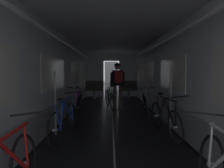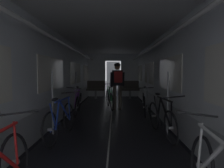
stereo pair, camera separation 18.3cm
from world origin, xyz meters
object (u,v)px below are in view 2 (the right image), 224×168
(bench_seat_far_left, at_px, (96,88))
(bicycle_black, at_px, (161,119))
(bench_seat_far_right, at_px, (130,88))
(bicycle_blue, at_px, (61,120))
(person_cyclist_aisle, at_px, (117,81))
(bicycle_silver, at_px, (144,103))
(bicycle_purple, at_px, (78,103))
(bicycle_green_in_aisle, at_px, (110,99))

(bench_seat_far_left, distance_m, bicycle_black, 6.41)
(bench_seat_far_right, xyz_separation_m, bicycle_blue, (-1.91, -6.26, -0.19))
(person_cyclist_aisle, bearing_deg, bicycle_blue, -111.26)
(bicycle_silver, height_order, person_cyclist_aisle, person_cyclist_aisle)
(bench_seat_far_left, height_order, bicycle_silver, bench_seat_far_left)
(bicycle_blue, bearing_deg, bicycle_silver, 48.56)
(bench_seat_far_right, relative_size, bicycle_blue, 0.58)
(bench_seat_far_left, distance_m, bicycle_purple, 3.96)
(bench_seat_far_right, relative_size, bicycle_purple, 0.58)
(bench_seat_far_left, height_order, bench_seat_far_right, same)
(bicycle_blue, relative_size, bicycle_green_in_aisle, 1.01)
(bench_seat_far_left, bearing_deg, bench_seat_far_right, 0.00)
(bicycle_black, bearing_deg, bench_seat_far_left, 108.33)
(bicycle_purple, distance_m, bicycle_silver, 2.17)
(bicycle_green_in_aisle, bearing_deg, bicycle_blue, -105.13)
(bicycle_blue, bearing_deg, bicycle_green_in_aisle, 74.87)
(person_cyclist_aisle, bearing_deg, bicycle_black, -72.83)
(bicycle_black, xyz_separation_m, person_cyclist_aisle, (-0.91, 2.95, 0.69))
(bicycle_purple, xyz_separation_m, bicycle_silver, (2.17, 0.05, 0.00))
(bench_seat_far_right, distance_m, bicycle_green_in_aisle, 3.04)
(bicycle_blue, bearing_deg, bicycle_black, 4.68)
(bench_seat_far_left, bearing_deg, bicycle_blue, -91.01)
(bicycle_blue, xyz_separation_m, bicycle_silver, (2.09, 2.36, 0.00))
(bicycle_purple, bearing_deg, bicycle_silver, 1.44)
(bicycle_blue, bearing_deg, bench_seat_far_left, 88.99)
(bicycle_blue, relative_size, bicycle_silver, 1.00)
(bench_seat_far_left, xyz_separation_m, bicycle_green_in_aisle, (0.81, -2.87, -0.18))
(bench_seat_far_left, height_order, person_cyclist_aisle, person_cyclist_aisle)
(bicycle_silver, relative_size, person_cyclist_aisle, 0.98)
(bicycle_silver, distance_m, person_cyclist_aisle, 1.35)
(bench_seat_far_right, height_order, bicycle_black, bench_seat_far_right)
(bicycle_blue, distance_m, bicycle_black, 2.13)
(bench_seat_far_right, bearing_deg, bicycle_silver, -87.43)
(bench_seat_far_right, relative_size, bicycle_silver, 0.58)
(bench_seat_far_left, height_order, bicycle_green_in_aisle, bench_seat_far_left)
(bicycle_purple, bearing_deg, bench_seat_far_right, 63.25)
(bench_seat_far_left, bearing_deg, bicycle_green_in_aisle, -74.28)
(bench_seat_far_left, distance_m, bicycle_silver, 4.37)
(bench_seat_far_right, bearing_deg, bicycle_purple, -116.75)
(bicycle_silver, bearing_deg, bench_seat_far_right, 92.57)
(bicycle_purple, xyz_separation_m, person_cyclist_aisle, (1.30, 0.82, 0.69))
(bicycle_silver, bearing_deg, person_cyclist_aisle, 138.80)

